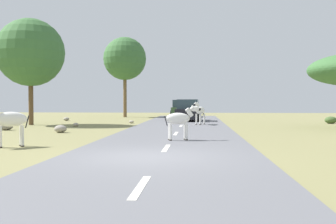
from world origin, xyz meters
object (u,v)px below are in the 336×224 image
Objects in this scene: tree_1 at (125,59)px; tree_3 at (30,53)px; bush_0 at (331,120)px; rock_4 at (131,122)px; rock_0 at (6,127)px; zebra_0 at (200,111)px; zebra_3 at (8,120)px; car_0 at (182,109)px; rock_1 at (60,129)px; rock_3 at (66,119)px; zebra_1 at (180,119)px; car_1 at (188,111)px; rock_2 at (76,125)px.

tree_3 is at bearing -106.16° from tree_1.
tree_3 is at bearing -171.43° from bush_0.
tree_1 reaches higher than rock_4.
rock_4 is at bearing 51.34° from rock_0.
zebra_0 is 14.98m from zebra_3.
car_0 is 0.53× the size of tree_1.
rock_1 is 1.31× the size of rock_3.
rock_0 is 3.97m from rock_1.
car_0 is at bearing 75.06° from rock_4.
rock_1 is at bearing -21.73° from rock_0.
zebra_3 is 0.37× the size of car_0.
zebra_1 is at bearing -74.31° from tree_1.
car_1 is (-0.03, 15.94, -0.06)m from zebra_1.
tree_1 is at bearing 88.63° from rock_2.
car_1 reaches higher than bush_0.
rock_4 is at bearing -102.33° from car_0.
zebra_0 is 3.22× the size of rock_3.
rock_0 is 1.63× the size of rock_3.
rock_0 is 9.47m from rock_4.
bush_0 reaches higher than rock_4.
tree_1 reaches higher than rock_0.
zebra_3 reaches higher than rock_2.
car_0 is at bearing 8.42° from tree_1.
zebra_0 is 12.51m from rock_3.
car_1 is (-0.91, 5.12, -0.14)m from zebra_0.
car_0 is 11.75× the size of rock_4.
car_1 is 10.09m from rock_2.
rock_3 reaches higher than rock_2.
zebra_0 is 5.20m from car_1.
zebra_1 is at bearing 109.48° from zebra_0.
car_1 reaches higher than rock_3.
rock_4 is at bearing -29.54° from rock_3.
zebra_3 reaches higher than rock_4.
rock_3 is 7.06m from rock_4.
tree_1 is (-5.84, -0.86, 5.19)m from car_0.
rock_4 is (5.91, 7.39, -0.10)m from rock_0.
tree_1 is at bearing -179.75° from zebra_1.
tree_3 is at bearing 97.89° from rock_0.
rock_2 is at bearing -156.43° from zebra_1.
bush_0 is at bearing 21.48° from rock_0.
zebra_0 is 1.97× the size of rock_0.
zebra_0 reaches higher than rock_0.
tree_1 is 19.88m from rock_0.
rock_3 is (-3.18, 7.48, 0.02)m from rock_2.
zebra_1 is 7.57m from rock_1.
zebra_0 is at bearing -164.22° from bush_0.
zebra_0 is at bearing 159.93° from zebra_1.
zebra_3 reaches higher than rock_0.
tree_3 is 15.00× the size of rock_3.
rock_1 is 9.14m from rock_4.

